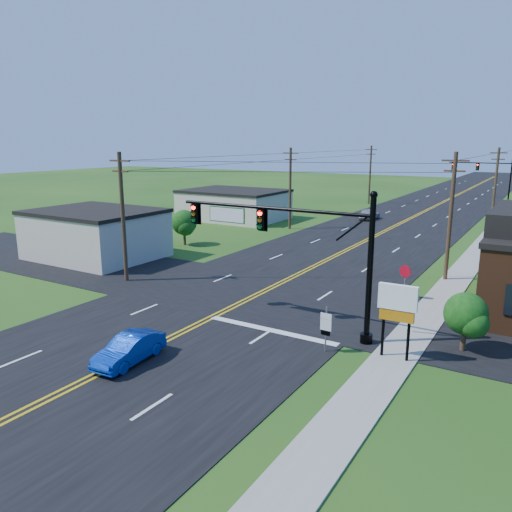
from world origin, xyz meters
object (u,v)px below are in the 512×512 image
Objects in this scene: blue_car at (129,350)px; route_sign at (326,326)px; signal_mast_far at (483,172)px; stop_sign at (405,275)px; signal_mast_main at (287,239)px.

blue_car is 1.68× the size of route_sign.
route_sign is (3.06, -74.02, -3.24)m from signal_mast_far.
stop_sign is at bearing -86.38° from signal_mast_far.
signal_mast_far is 4.88× the size of stop_sign.
stop_sign reaches higher than blue_car.
signal_mast_far is (0.10, 72.00, -0.20)m from signal_mast_main.
signal_mast_main is 1.03× the size of signal_mast_far.
signal_mast_far is at bearing 82.87° from blue_car.
route_sign reaches higher than blue_car.
blue_car is at bearing -139.23° from route_sign.
route_sign is at bearing 34.39° from blue_car.
signal_mast_far is at bearing 89.92° from signal_mast_main.
signal_mast_main is 9.49m from blue_car.
blue_car is at bearing -102.64° from stop_sign.
signal_mast_far is 64.36m from stop_sign.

